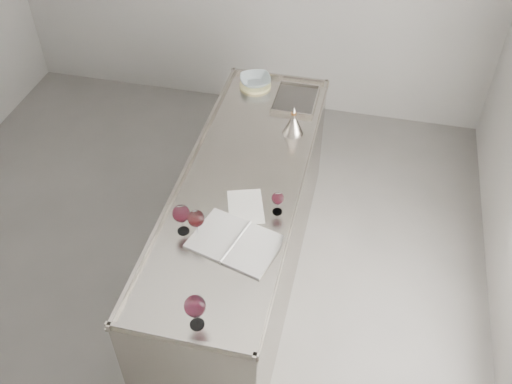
% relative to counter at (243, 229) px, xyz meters
% --- Properties ---
extents(room_shell, '(4.54, 5.04, 2.84)m').
position_rel_counter_xyz_m(room_shell, '(-0.50, -0.30, 0.93)').
color(room_shell, '#595653').
rests_on(room_shell, ground).
extents(counter, '(0.77, 2.42, 0.97)m').
position_rel_counter_xyz_m(counter, '(0.00, 0.00, 0.00)').
color(counter, gray).
rests_on(counter, ground).
extents(wine_glass_left, '(0.10, 0.10, 0.19)m').
position_rel_counter_xyz_m(wine_glass_left, '(-0.22, -0.50, 0.61)').
color(wine_glass_left, white).
rests_on(wine_glass_left, counter).
extents(wine_glass_middle, '(0.10, 0.10, 0.19)m').
position_rel_counter_xyz_m(wine_glass_middle, '(-0.13, -0.52, 0.60)').
color(wine_glass_middle, white).
rests_on(wine_glass_middle, counter).
extents(wine_glass_right, '(0.11, 0.11, 0.21)m').
position_rel_counter_xyz_m(wine_glass_right, '(0.05, -1.08, 0.62)').
color(wine_glass_right, white).
rests_on(wine_glass_right, counter).
extents(wine_glass_small, '(0.07, 0.07, 0.15)m').
position_rel_counter_xyz_m(wine_glass_small, '(0.27, -0.23, 0.57)').
color(wine_glass_small, white).
rests_on(wine_glass_small, counter).
extents(notebook, '(0.55, 0.45, 0.02)m').
position_rel_counter_xyz_m(notebook, '(0.10, -0.52, 0.48)').
color(notebook, silver).
rests_on(notebook, counter).
extents(loose_paper_top, '(0.29, 0.34, 0.00)m').
position_rel_counter_xyz_m(loose_paper_top, '(0.08, -0.24, 0.47)').
color(loose_paper_top, silver).
rests_on(loose_paper_top, counter).
extents(trivet, '(0.30, 0.30, 0.02)m').
position_rel_counter_xyz_m(trivet, '(-0.16, 1.04, 0.48)').
color(trivet, beige).
rests_on(trivet, counter).
extents(ceramic_bowl, '(0.30, 0.30, 0.06)m').
position_rel_counter_xyz_m(ceramic_bowl, '(-0.16, 1.04, 0.52)').
color(ceramic_bowl, '#8F9FA6').
rests_on(ceramic_bowl, trivet).
extents(wine_funnel, '(0.14, 0.14, 0.21)m').
position_rel_counter_xyz_m(wine_funnel, '(0.23, 0.53, 0.53)').
color(wine_funnel, '#B1A89D').
rests_on(wine_funnel, counter).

